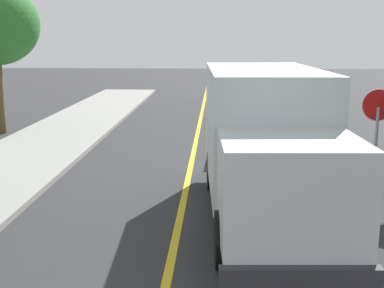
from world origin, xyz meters
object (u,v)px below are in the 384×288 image
object	(u,v)px
box_truck	(266,138)
parked_car_mid	(250,105)
parked_car_far	(238,89)
stop_sign	(377,121)
parked_car_near	(254,129)

from	to	relation	value
box_truck	parked_car_mid	size ratio (longest dim) A/B	1.63
box_truck	parked_car_far	bearing A→B (deg)	89.45
stop_sign	parked_car_near	bearing A→B (deg)	120.75
parked_car_near	parked_car_far	bearing A→B (deg)	90.09
parked_car_near	parked_car_far	distance (m)	13.53
box_truck	stop_sign	distance (m)	3.39
parked_car_far	stop_sign	xyz separation A→B (m)	(2.70, -18.03, 1.06)
parked_car_mid	stop_sign	xyz separation A→B (m)	(2.43, -10.79, 1.06)
box_truck	parked_car_near	xyz separation A→B (m)	(0.21, 6.27, -0.97)
box_truck	parked_car_far	size ratio (longest dim) A/B	1.65
parked_car_near	stop_sign	xyz separation A→B (m)	(2.68, -4.50, 1.06)
box_truck	parked_car_mid	bearing A→B (deg)	87.94
parked_car_near	parked_car_mid	bearing A→B (deg)	87.79
stop_sign	parked_car_far	bearing A→B (deg)	98.51
parked_car_far	box_truck	bearing A→B (deg)	-90.55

